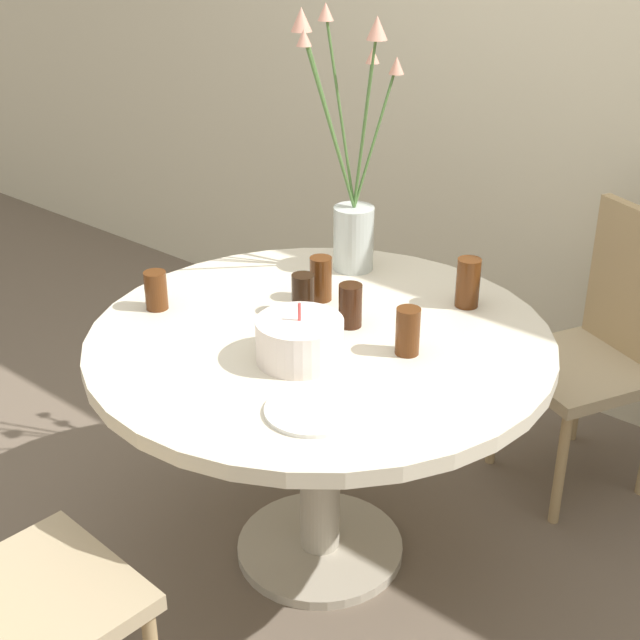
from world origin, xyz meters
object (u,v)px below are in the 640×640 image
(drink_glass_3, at_px, (468,283))
(drink_glass_2, at_px, (321,279))
(flower_vase, at_px, (351,193))
(drink_glass_0, at_px, (303,294))
(birthday_cake, at_px, (300,340))
(drink_glass_5, at_px, (350,305))
(side_plate, at_px, (312,410))
(drink_glass_4, at_px, (156,290))
(drink_glass_1, at_px, (408,331))
(chair_far_back, at_px, (603,339))

(drink_glass_3, bearing_deg, drink_glass_2, -145.60)
(flower_vase, relative_size, drink_glass_0, 6.75)
(flower_vase, bearing_deg, birthday_cake, -63.39)
(birthday_cake, distance_m, drink_glass_2, 0.35)
(drink_glass_2, xyz_separation_m, drink_glass_5, (0.16, -0.07, -0.00))
(birthday_cake, relative_size, drink_glass_5, 1.84)
(side_plate, bearing_deg, drink_glass_4, 169.03)
(drink_glass_0, bearing_deg, flower_vase, 107.13)
(drink_glass_3, bearing_deg, drink_glass_4, -138.64)
(drink_glass_2, distance_m, drink_glass_5, 0.18)
(drink_glass_0, xyz_separation_m, drink_glass_3, (0.31, 0.32, 0.01))
(drink_glass_0, height_order, drink_glass_4, drink_glass_0)
(birthday_cake, xyz_separation_m, side_plate, (0.18, -0.16, -0.05))
(drink_glass_1, height_order, drink_glass_3, drink_glass_3)
(drink_glass_1, bearing_deg, drink_glass_3, 95.85)
(side_plate, xyz_separation_m, drink_glass_5, (-0.20, 0.38, 0.05))
(side_plate, distance_m, drink_glass_5, 0.44)
(chair_far_back, relative_size, flower_vase, 1.18)
(flower_vase, height_order, side_plate, flower_vase)
(drink_glass_4, bearing_deg, birthday_cake, 3.94)
(drink_glass_4, bearing_deg, drink_glass_0, 35.67)
(birthday_cake, height_order, flower_vase, flower_vase)
(flower_vase, distance_m, drink_glass_0, 0.39)
(drink_glass_0, relative_size, drink_glass_4, 1.05)
(side_plate, distance_m, drink_glass_1, 0.36)
(drink_glass_4, bearing_deg, drink_glass_3, 41.36)
(drink_glass_3, xyz_separation_m, drink_glass_5, (-0.17, -0.30, -0.01))
(chair_far_back, relative_size, drink_glass_0, 7.94)
(birthday_cake, relative_size, drink_glass_3, 1.56)
(birthday_cake, distance_m, drink_glass_5, 0.22)
(birthday_cake, xyz_separation_m, drink_glass_0, (-0.16, 0.20, 0.00))
(chair_far_back, xyz_separation_m, drink_glass_0, (-0.52, -0.80, 0.27))
(birthday_cake, relative_size, drink_glass_0, 1.90)
(birthday_cake, distance_m, drink_glass_0, 0.26)
(birthday_cake, bearing_deg, side_plate, -42.28)
(drink_glass_2, distance_m, drink_glass_4, 0.45)
(side_plate, distance_m, drink_glass_0, 0.50)
(birthday_cake, xyz_separation_m, drink_glass_5, (-0.02, 0.22, 0.00))
(side_plate, bearing_deg, birthday_cake, 137.72)
(side_plate, bearing_deg, drink_glass_5, 117.49)
(chair_far_back, height_order, drink_glass_0, chair_far_back)
(flower_vase, xyz_separation_m, drink_glass_1, (0.44, -0.33, -0.17))
(drink_glass_4, bearing_deg, chair_far_back, 50.59)
(chair_far_back, distance_m, drink_glass_2, 0.93)
(flower_vase, xyz_separation_m, drink_glass_2, (0.08, -0.23, -0.17))
(side_plate, bearing_deg, drink_glass_3, 92.77)
(side_plate, height_order, drink_glass_5, drink_glass_5)
(flower_vase, relative_size, drink_glass_3, 5.51)
(drink_glass_2, height_order, drink_glass_3, drink_glass_3)
(drink_glass_0, xyz_separation_m, drink_glass_4, (-0.32, -0.23, -0.00))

